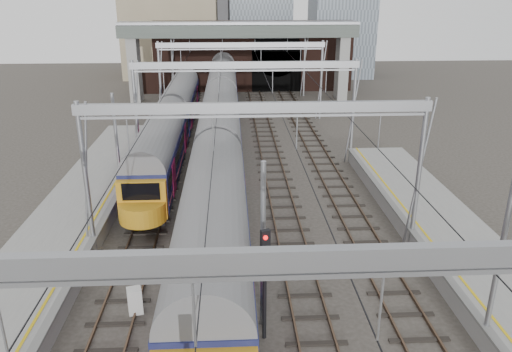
{
  "coord_description": "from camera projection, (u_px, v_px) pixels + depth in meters",
  "views": [
    {
      "loc": [
        -1.15,
        -14.9,
        12.79
      ],
      "look_at": [
        0.29,
        12.74,
        2.4
      ],
      "focal_mm": 35.0,
      "sensor_mm": 36.0,
      "label": 1
    }
  ],
  "objects": [
    {
      "name": "signal_near_centre",
      "position": [
        265.0,
        271.0,
        18.4
      ],
      "size": [
        0.38,
        0.46,
        4.78
      ],
      "rotation": [
        0.0,
        0.0,
        0.33
      ],
      "color": "black",
      "rests_on": "ground"
    },
    {
      "name": "overhead_line",
      "position": [
        246.0,
        80.0,
        36.26
      ],
      "size": [
        16.8,
        80.0,
        8.0
      ],
      "color": "gray",
      "rests_on": "ground"
    },
    {
      "name": "platform_left",
      "position": [
        11.0,
        312.0,
        20.13
      ],
      "size": [
        4.32,
        55.0,
        1.12
      ],
      "color": "gray",
      "rests_on": "ground"
    },
    {
      "name": "retaining_wall",
      "position": [
        249.0,
        58.0,
        65.58
      ],
      "size": [
        28.0,
        2.75,
        9.0
      ],
      "color": "black",
      "rests_on": "ground"
    },
    {
      "name": "train_main",
      "position": [
        221.0,
        104.0,
        46.82
      ],
      "size": [
        3.08,
        71.13,
        5.2
      ],
      "color": "black",
      "rests_on": "ground"
    },
    {
      "name": "tracks",
      "position": [
        250.0,
        198.0,
        32.5
      ],
      "size": [
        14.4,
        80.0,
        0.22
      ],
      "color": "#4C3828",
      "rests_on": "ground"
    },
    {
      "name": "relay_cabinet",
      "position": [
        135.0,
        301.0,
        20.81
      ],
      "size": [
        0.7,
        0.63,
        1.18
      ],
      "primitive_type": "cube",
      "rotation": [
        0.0,
        0.0,
        0.28
      ],
      "color": "silver",
      "rests_on": "ground"
    },
    {
      "name": "overbridge",
      "position": [
        239.0,
        39.0,
        58.93
      ],
      "size": [
        28.0,
        3.0,
        9.25
      ],
      "color": "gray",
      "rests_on": "ground"
    },
    {
      "name": "equip_cover_b",
      "position": [
        232.0,
        323.0,
        20.29
      ],
      "size": [
        1.04,
        0.91,
        0.1
      ],
      "primitive_type": "cube",
      "rotation": [
        0.0,
        0.0,
        -0.41
      ],
      "color": "blue",
      "rests_on": "ground"
    },
    {
      "name": "train_second",
      "position": [
        172.0,
        122.0,
        41.4
      ],
      "size": [
        2.73,
        31.61,
        4.72
      ],
      "color": "black",
      "rests_on": "ground"
    }
  ]
}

